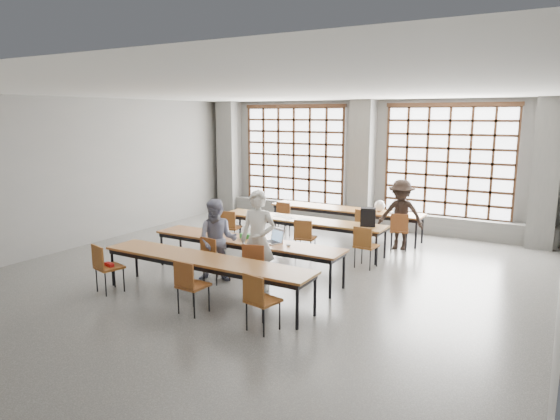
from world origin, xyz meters
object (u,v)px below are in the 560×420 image
object	(u,v)px
chair_near_mid	(190,282)
red_pouch	(109,265)
laptop_back	(399,210)
chair_mid_left	(230,225)
chair_mid_right	(365,243)
plastic_bag	(380,206)
chair_front_right	(255,262)
green_box	(246,236)
desk_row_a	(345,211)
chair_near_right	(259,296)
student_female	(218,241)
student_back	(401,215)
desk_row_b	(301,222)
desk_row_c	(246,243)
laptop_front	(274,239)
mouse	(288,245)
chair_near_left	(105,264)
chair_mid_centre	(304,235)
student_male	(258,240)
chair_back_left	(286,215)
chair_back_right	(399,228)
phone	(251,241)
backpack	(368,217)
chair_back_mid	(365,224)
desk_row_d	(205,262)
chair_front_left	(213,255)

from	to	relation	value
chair_near_mid	red_pouch	distance (m)	1.90
laptop_back	chair_mid_left	bearing A→B (deg)	-143.46
chair_mid_right	plastic_bag	world-z (taller)	plastic_bag
chair_front_right	green_box	size ratio (longest dim) A/B	3.52
desk_row_a	chair_near_right	bearing A→B (deg)	-78.56
student_female	student_back	bearing A→B (deg)	33.61
desk_row_b	plastic_bag	bearing A→B (deg)	54.45
desk_row_c	plastic_bag	bearing A→B (deg)	72.33
laptop_front	mouse	bearing A→B (deg)	-18.38
desk_row_b	plastic_bag	world-z (taller)	plastic_bag
chair_near_left	student_back	distance (m)	6.57
chair_mid_centre	student_male	world-z (taller)	student_male
chair_back_left	red_pouch	bearing A→B (deg)	-96.15
chair_back_right	phone	distance (m)	3.90
chair_near_right	plastic_bag	distance (m)	6.07
chair_front_right	backpack	bearing A→B (deg)	71.22
student_male	chair_back_mid	bearing A→B (deg)	71.57
chair_near_right	mouse	world-z (taller)	chair_near_right
chair_back_left	chair_mid_left	distance (m)	1.81
desk_row_b	laptop_front	distance (m)	2.22
desk_row_d	chair_mid_left	distance (m)	3.46
laptop_back	mouse	xyz separation A→B (m)	(-0.80, -4.10, -0.04)
chair_back_mid	chair_front_right	world-z (taller)	same
desk_row_d	chair_mid_right	world-z (taller)	chair_mid_right
desk_row_c	chair_mid_right	xyz separation A→B (m)	(1.81, 1.62, -0.13)
chair_back_right	chair_front_right	size ratio (longest dim) A/B	1.00
chair_back_right	chair_mid_left	xyz separation A→B (m)	(-3.57, -1.72, 0.00)
chair_back_left	phone	world-z (taller)	chair_back_left
chair_near_right	chair_back_left	bearing A→B (deg)	115.95
student_back	plastic_bag	size ratio (longest dim) A/B	5.71
chair_back_mid	chair_near_right	world-z (taller)	same
desk_row_b	phone	world-z (taller)	phone
desk_row_a	chair_near_right	xyz separation A→B (m)	(1.21, -6.00, -0.13)
chair_front_left	backpack	xyz separation A→B (m)	(1.93, 2.93, 0.39)
desk_row_c	student_female	xyz separation A→B (m)	(-0.30, -0.50, 0.12)
chair_back_mid	chair_near_mid	world-z (taller)	same
laptop_back	green_box	distance (m)	4.39
student_female	chair_mid_centre	bearing A→B (deg)	44.51
chair_back_left	backpack	bearing A→B (deg)	-21.61
desk_row_a	chair_near_left	world-z (taller)	chair_near_left
desk_row_c	chair_front_right	world-z (taller)	chair_front_right
student_male	desk_row_c	bearing A→B (deg)	130.04
chair_mid_left	chair_near_left	distance (m)	3.65
desk_row_c	chair_back_left	size ratio (longest dim) A/B	4.55
chair_back_right	mouse	world-z (taller)	chair_back_right
desk_row_b	mouse	bearing A→B (deg)	-67.64
chair_near_mid	backpack	distance (m)	4.54
chair_near_right	student_female	distance (m)	2.45
desk_row_d	chair_mid_centre	size ratio (longest dim) A/B	4.55
mouse	desk_row_d	bearing A→B (deg)	-121.28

